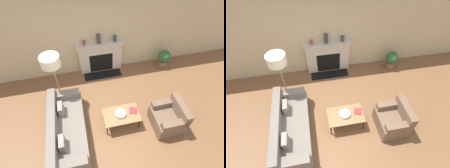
% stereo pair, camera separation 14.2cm
% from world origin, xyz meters
% --- Properties ---
extents(ground_plane, '(18.00, 18.00, 0.00)m').
position_xyz_m(ground_plane, '(0.00, 0.00, 0.00)').
color(ground_plane, brown).
extents(wall_back, '(18.00, 0.06, 2.90)m').
position_xyz_m(wall_back, '(0.00, 2.68, 1.45)').
color(wall_back, '#C6B289').
rests_on(wall_back, ground_plane).
extents(fireplace, '(1.58, 0.59, 1.15)m').
position_xyz_m(fireplace, '(0.25, 2.53, 0.56)').
color(fireplace, beige).
rests_on(fireplace, ground_plane).
extents(couch, '(0.87, 2.14, 0.79)m').
position_xyz_m(couch, '(-1.09, 0.18, 0.31)').
color(couch, slate).
rests_on(couch, ground_plane).
extents(armchair_near, '(0.75, 0.84, 0.84)m').
position_xyz_m(armchair_near, '(1.61, -0.09, 0.33)').
color(armchair_near, brown).
rests_on(armchair_near, ground_plane).
extents(coffee_table, '(0.97, 0.60, 0.42)m').
position_xyz_m(coffee_table, '(0.37, 0.23, 0.39)').
color(coffee_table, olive).
rests_on(coffee_table, ground_plane).
extents(bowl, '(0.30, 0.30, 0.06)m').
position_xyz_m(bowl, '(0.36, 0.24, 0.46)').
color(bowl, silver).
rests_on(bowl, coffee_table).
extents(book, '(0.25, 0.26, 0.02)m').
position_xyz_m(book, '(0.72, 0.28, 0.43)').
color(book, '#9E2D33').
rests_on(book, coffee_table).
extents(floor_lamp, '(0.50, 0.50, 1.71)m').
position_xyz_m(floor_lamp, '(-1.20, 1.46, 1.48)').
color(floor_lamp, gray).
rests_on(floor_lamp, ground_plane).
extents(mantel_vase_left, '(0.10, 0.10, 0.15)m').
position_xyz_m(mantel_vase_left, '(-0.25, 2.55, 1.23)').
color(mantel_vase_left, brown).
rests_on(mantel_vase_left, fireplace).
extents(mantel_vase_center_left, '(0.12, 0.12, 0.31)m').
position_xyz_m(mantel_vase_center_left, '(0.22, 2.55, 1.31)').
color(mantel_vase_center_left, '#3D383D').
rests_on(mantel_vase_center_left, fireplace).
extents(mantel_vase_center_right, '(0.11, 0.11, 0.19)m').
position_xyz_m(mantel_vase_center_right, '(0.75, 2.55, 1.25)').
color(mantel_vase_center_right, '#3D383D').
rests_on(mantel_vase_center_right, fireplace).
extents(potted_plant, '(0.44, 0.44, 0.67)m').
position_xyz_m(potted_plant, '(2.52, 2.24, 0.38)').
color(potted_plant, brown).
rests_on(potted_plant, ground_plane).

